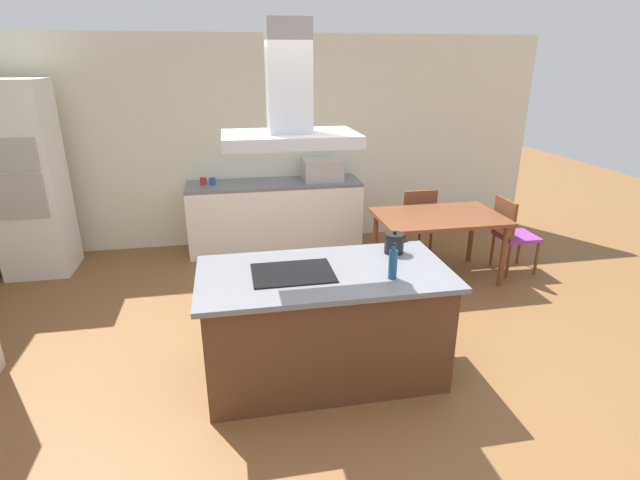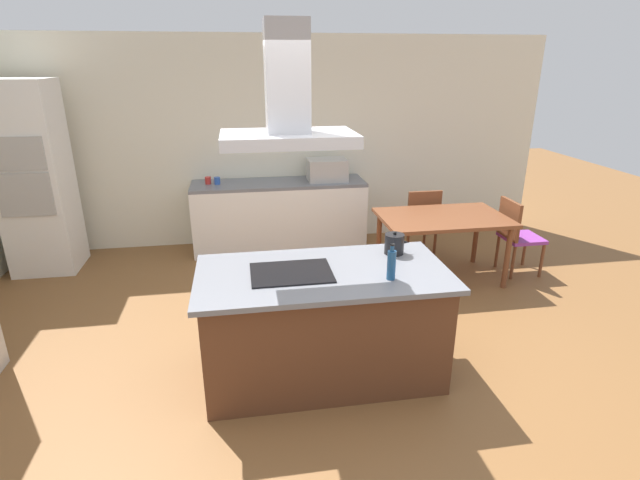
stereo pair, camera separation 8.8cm
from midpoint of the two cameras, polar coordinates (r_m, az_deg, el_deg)
ground at (r=5.36m, az=-1.93°, el=-6.01°), size 16.00×16.00×0.00m
wall_back at (r=6.63m, az=-4.13°, el=11.36°), size 7.20×0.10×2.70m
kitchen_island at (r=3.84m, az=1.02°, el=-9.78°), size 1.89×0.97×0.90m
cooktop at (r=3.60m, az=-2.68°, el=-3.85°), size 0.60×0.44×0.01m
tea_kettle at (r=3.99m, az=9.35°, el=-0.45°), size 0.21×0.16×0.19m
olive_oil_bottle at (r=3.51m, az=9.09°, el=-2.84°), size 0.06×0.06×0.27m
back_counter at (r=6.46m, az=-4.37°, el=2.92°), size 2.24×0.62×0.90m
countertop_microwave at (r=6.40m, az=1.23°, el=8.26°), size 0.50×0.38×0.28m
coffee_mug_red at (r=6.37m, az=-12.62°, el=6.84°), size 0.08×0.08×0.09m
coffee_mug_blue at (r=6.33m, az=-11.59°, el=6.83°), size 0.08×0.08×0.09m
wall_oven_stack at (r=6.47m, az=-30.14°, el=6.19°), size 0.70×0.66×2.20m
dining_table at (r=5.62m, az=14.62°, el=1.93°), size 1.40×0.90×0.75m
chair_at_right_end at (r=6.10m, az=22.39°, el=0.88°), size 0.42×0.42×0.89m
chair_facing_back_wall at (r=6.25m, az=12.09°, el=2.47°), size 0.42×0.42×0.89m
range_hood at (r=3.30m, az=-3.03°, el=15.45°), size 0.90×0.55×0.78m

